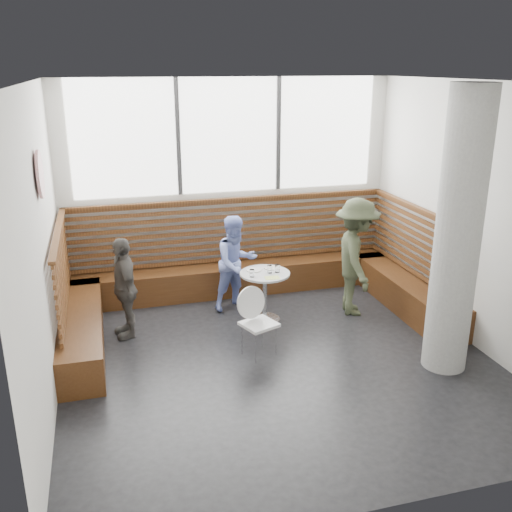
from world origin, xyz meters
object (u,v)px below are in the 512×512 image
object	(u,v)px
cafe_chair	(258,316)
adult_man	(356,257)
child_back	(236,263)
concrete_column	(458,235)
child_left	(124,288)
cafe_table	(265,286)

from	to	relation	value
cafe_chair	adult_man	size ratio (longest dim) A/B	0.51
adult_man	child_back	bearing A→B (deg)	82.86
concrete_column	cafe_chair	distance (m)	2.47
concrete_column	cafe_chair	size ratio (longest dim) A/B	3.83
child_back	child_left	world-z (taller)	child_back
concrete_column	child_left	xyz separation A→B (m)	(-3.54, 1.79, -0.94)
cafe_chair	child_left	bearing A→B (deg)	127.11
cafe_chair	child_back	world-z (taller)	child_back
cafe_table	child_back	xyz separation A→B (m)	(-0.28, 0.51, 0.19)
concrete_column	cafe_table	xyz separation A→B (m)	(-1.68, 1.75, -1.10)
child_left	concrete_column	bearing A→B (deg)	54.87
cafe_table	cafe_chair	distance (m)	0.95
concrete_column	child_left	distance (m)	4.08
cafe_table	child_left	world-z (taller)	child_left
cafe_table	child_back	bearing A→B (deg)	118.42
cafe_chair	child_left	distance (m)	1.78
cafe_table	adult_man	bearing A→B (deg)	-3.23
concrete_column	child_back	distance (m)	3.13
concrete_column	adult_man	distance (m)	1.89
adult_man	child_left	xyz separation A→B (m)	(-3.15, 0.11, -0.16)
concrete_column	child_back	world-z (taller)	concrete_column
concrete_column	adult_man	world-z (taller)	concrete_column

